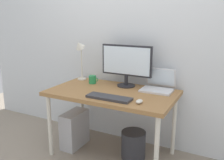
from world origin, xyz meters
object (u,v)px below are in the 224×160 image
object	(u,v)px
coffee_mug	(93,79)
computer_tower	(75,129)
laptop	(158,85)
desk_lamp	(80,51)
desk	(112,97)
wastebasket	(133,145)
mouse	(139,101)
keyboard	(109,98)
monitor	(126,63)

from	to	relation	value
coffee_mug	computer_tower	bearing A→B (deg)	-124.05
laptop	coffee_mug	world-z (taller)	laptop
laptop	computer_tower	world-z (taller)	laptop
laptop	desk_lamp	distance (m)	1.02
desk	wastebasket	bearing A→B (deg)	11.24
mouse	wastebasket	bearing A→B (deg)	120.01
desk	computer_tower	bearing A→B (deg)	-176.19
keyboard	wastebasket	distance (m)	0.67
desk	keyboard	size ratio (longest dim) A/B	2.98
laptop	wastebasket	size ratio (longest dim) A/B	1.07
computer_tower	desk_lamp	bearing A→B (deg)	106.32
desk	wastebasket	xyz separation A→B (m)	(0.23, 0.05, -0.52)
desk_lamp	coffee_mug	size ratio (longest dim) A/B	4.12
laptop	computer_tower	size ratio (longest dim) A/B	0.76
computer_tower	desk	bearing A→B (deg)	3.81
mouse	coffee_mug	distance (m)	0.82
monitor	desk_lamp	bearing A→B (deg)	179.91
keyboard	computer_tower	size ratio (longest dim) A/B	1.05
monitor	mouse	world-z (taller)	monitor
computer_tower	wastebasket	distance (m)	0.72
desk_lamp	wastebasket	world-z (taller)	desk_lamp
monitor	keyboard	size ratio (longest dim) A/B	1.32
keyboard	mouse	world-z (taller)	mouse
monitor	keyboard	world-z (taller)	monitor
monitor	mouse	size ratio (longest dim) A/B	6.44
monitor	laptop	xyz separation A→B (m)	(0.36, 0.02, -0.21)
desk	computer_tower	xyz separation A→B (m)	(-0.48, -0.03, -0.46)
computer_tower	coffee_mug	bearing A→B (deg)	55.95
desk_lamp	mouse	distance (m)	1.10
monitor	desk	bearing A→B (deg)	-102.31
desk	keyboard	bearing A→B (deg)	-69.38
monitor	laptop	world-z (taller)	monitor
laptop	monitor	bearing A→B (deg)	-176.80
keyboard	computer_tower	bearing A→B (deg)	160.33
desk	desk_lamp	distance (m)	0.74
mouse	wastebasket	distance (m)	0.67
coffee_mug	wastebasket	size ratio (longest dim) A/B	0.40
computer_tower	laptop	bearing A→B (deg)	18.18
wastebasket	laptop	bearing A→B (deg)	49.87
laptop	wastebasket	distance (m)	0.70
laptop	desk_lamp	size ratio (longest dim) A/B	0.65
keyboard	desk_lamp	bearing A→B (deg)	143.58
monitor	wastebasket	world-z (taller)	monitor
keyboard	computer_tower	distance (m)	0.80
monitor	wastebasket	xyz separation A→B (m)	(0.18, -0.19, -0.85)
laptop	computer_tower	xyz separation A→B (m)	(-0.89, -0.29, -0.58)
monitor	mouse	distance (m)	0.62
desk_lamp	keyboard	xyz separation A→B (m)	(0.64, -0.47, -0.34)
desk	monitor	distance (m)	0.41
desk_lamp	monitor	bearing A→B (deg)	-0.09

